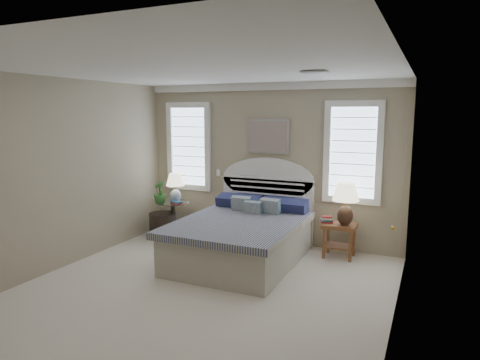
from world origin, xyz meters
name	(u,v)px	position (x,y,z in m)	size (l,w,h in m)	color
floor	(195,296)	(0.00, 0.00, 0.00)	(4.50, 5.00, 0.01)	silver
ceiling	(191,68)	(0.00, 0.00, 2.70)	(4.50, 5.00, 0.01)	white
wall_back	(269,164)	(0.00, 2.50, 1.35)	(4.50, 0.02, 2.70)	tan
wall_left	(53,175)	(-2.25, 0.00, 1.35)	(0.02, 5.00, 2.70)	tan
wall_right	(397,203)	(2.25, 0.00, 1.35)	(0.02, 5.00, 2.70)	tan
crown_molding	(269,86)	(0.00, 2.46, 2.64)	(4.50, 0.08, 0.12)	white
hvac_vent	(314,72)	(1.20, 0.80, 2.68)	(0.30, 0.20, 0.02)	#B2B2B2
switch_plate	(219,173)	(-0.95, 2.48, 1.15)	(0.08, 0.01, 0.12)	white
window_left	(189,147)	(-1.55, 2.48, 1.60)	(0.90, 0.06, 1.60)	#C9E2FF
window_right	(353,153)	(1.40, 2.48, 1.60)	(0.90, 0.06, 1.60)	#C9E2FF
painting	(268,136)	(0.00, 2.46, 1.82)	(0.74, 0.04, 0.58)	silver
closet_door	(403,197)	(2.23, 1.20, 1.20)	(0.02, 1.80, 2.40)	white
bed	(244,235)	(0.00, 1.46, 0.39)	(1.72, 2.28, 1.47)	#B5AF9F
side_table_left	(173,216)	(-1.65, 2.05, 0.39)	(0.56, 0.56, 0.63)	black
nightstand_right	(339,233)	(1.30, 2.15, 0.39)	(0.50, 0.40, 0.53)	brown
floor_pot	(163,225)	(-1.79, 1.93, 0.22)	(0.49, 0.49, 0.44)	black
lamp_left	(175,185)	(-1.59, 2.06, 0.95)	(0.40, 0.40, 0.53)	white
lamp_right	(346,199)	(1.38, 2.12, 0.93)	(0.40, 0.40, 0.65)	black
potted_plant	(160,192)	(-1.80, 1.87, 0.83)	(0.22, 0.22, 0.40)	#2C7030
books_left	(176,203)	(-1.50, 1.94, 0.66)	(0.23, 0.20, 0.05)	maroon
books_right	(327,220)	(1.10, 2.14, 0.58)	(0.22, 0.18, 0.10)	maroon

